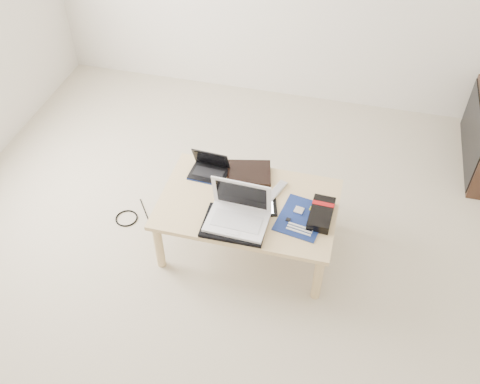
% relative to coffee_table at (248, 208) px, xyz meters
% --- Properties ---
extents(ground, '(4.00, 4.00, 0.00)m').
position_rel_coffee_table_xyz_m(ground, '(-0.14, -0.18, -0.35)').
color(ground, beige).
rests_on(ground, ground).
extents(room_shell, '(4.20, 4.20, 2.70)m').
position_rel_coffee_table_xyz_m(room_shell, '(-0.14, -0.18, 1.32)').
color(room_shell, silver).
rests_on(room_shell, ground).
extents(coffee_table, '(1.10, 0.70, 0.40)m').
position_rel_coffee_table_xyz_m(coffee_table, '(0.00, 0.00, 0.00)').
color(coffee_table, tan).
rests_on(coffee_table, ground).
extents(book, '(0.32, 0.29, 0.03)m').
position_rel_coffee_table_xyz_m(book, '(-0.05, 0.25, 0.06)').
color(book, black).
rests_on(book, coffee_table).
extents(netbook, '(0.25, 0.19, 0.17)m').
position_rel_coffee_table_xyz_m(netbook, '(-0.31, 0.20, 0.08)').
color(netbook, black).
rests_on(netbook, coffee_table).
extents(tablet, '(0.27, 0.23, 0.01)m').
position_rel_coffee_table_xyz_m(tablet, '(0.07, -0.02, 0.05)').
color(tablet, black).
rests_on(tablet, coffee_table).
extents(remote, '(0.12, 0.23, 0.02)m').
position_rel_coffee_table_xyz_m(remote, '(0.15, 0.12, 0.06)').
color(remote, '#B9B9BE').
rests_on(remote, coffee_table).
extents(neoprene_sleeve, '(0.38, 0.28, 0.02)m').
position_rel_coffee_table_xyz_m(neoprene_sleeve, '(-0.03, -0.21, 0.06)').
color(neoprene_sleeve, black).
rests_on(neoprene_sleeve, coffee_table).
extents(white_laptop, '(0.37, 0.27, 0.26)m').
position_rel_coffee_table_xyz_m(white_laptop, '(-0.02, -0.16, 0.12)').
color(white_laptop, white).
rests_on(white_laptop, neoprene_sleeve).
extents(motherboard, '(0.31, 0.37, 0.02)m').
position_rel_coffee_table_xyz_m(motherboard, '(0.34, -0.05, 0.05)').
color(motherboard, '#0C1C51').
rests_on(motherboard, coffee_table).
extents(gpu_box, '(0.14, 0.27, 0.06)m').
position_rel_coffee_table_xyz_m(gpu_box, '(0.45, -0.01, 0.08)').
color(gpu_box, black).
rests_on(gpu_box, coffee_table).
extents(cable_coil, '(0.13, 0.13, 0.01)m').
position_rel_coffee_table_xyz_m(cable_coil, '(-0.06, 0.03, 0.05)').
color(cable_coil, black).
rests_on(cable_coil, coffee_table).
extents(floor_cable_coil, '(0.18, 0.18, 0.01)m').
position_rel_coffee_table_xyz_m(floor_cable_coil, '(-0.88, 0.02, -0.35)').
color(floor_cable_coil, black).
rests_on(floor_cable_coil, ground).
extents(floor_cable_trail, '(0.20, 0.26, 0.01)m').
position_rel_coffee_table_xyz_m(floor_cable_trail, '(-0.76, 0.09, -0.35)').
color(floor_cable_trail, black).
rests_on(floor_cable_trail, ground).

